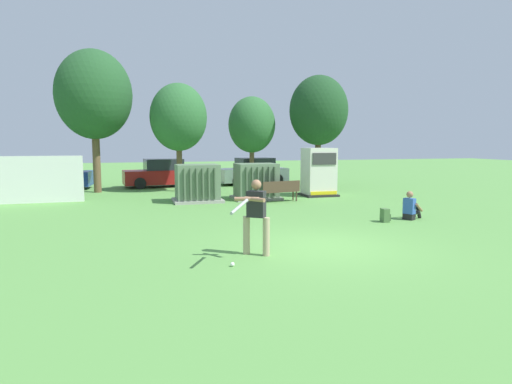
{
  "coord_description": "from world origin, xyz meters",
  "views": [
    {
      "loc": [
        -4.53,
        -9.71,
        2.58
      ],
      "look_at": [
        -0.73,
        3.5,
        1.0
      ],
      "focal_mm": 30.51,
      "sensor_mm": 36.0,
      "label": 1
    }
  ],
  "objects_px": {
    "batter": "(255,213)",
    "seated_spectator": "(411,208)",
    "sports_ball": "(232,264)",
    "backpack": "(385,215)",
    "parked_car_leftmost": "(51,176)",
    "park_bench": "(280,190)",
    "generator_enclosure": "(319,172)",
    "transformer_mid_west": "(256,182)",
    "parked_car_left_of_center": "(162,174)",
    "transformer_west": "(197,184)",
    "parked_car_right_of_center": "(253,172)"
  },
  "relations": [
    {
      "from": "batter",
      "to": "seated_spectator",
      "type": "xyz_separation_m",
      "value": [
        6.3,
        3.06,
        -0.6
      ]
    },
    {
      "from": "batter",
      "to": "sports_ball",
      "type": "relative_size",
      "value": 19.33
    },
    {
      "from": "backpack",
      "to": "parked_car_leftmost",
      "type": "bearing_deg",
      "value": 131.45
    },
    {
      "from": "park_bench",
      "to": "seated_spectator",
      "type": "bearing_deg",
      "value": -61.81
    },
    {
      "from": "generator_enclosure",
      "to": "parked_car_leftmost",
      "type": "height_order",
      "value": "generator_enclosure"
    },
    {
      "from": "batter",
      "to": "seated_spectator",
      "type": "distance_m",
      "value": 7.03
    },
    {
      "from": "transformer_mid_west",
      "to": "parked_car_left_of_center",
      "type": "relative_size",
      "value": 0.48
    },
    {
      "from": "transformer_west",
      "to": "backpack",
      "type": "xyz_separation_m",
      "value": [
        5.14,
        -6.51,
        -0.57
      ]
    },
    {
      "from": "generator_enclosure",
      "to": "sports_ball",
      "type": "height_order",
      "value": "generator_enclosure"
    },
    {
      "from": "sports_ball",
      "to": "parked_car_right_of_center",
      "type": "relative_size",
      "value": 0.02
    },
    {
      "from": "sports_ball",
      "to": "parked_car_right_of_center",
      "type": "distance_m",
      "value": 17.89
    },
    {
      "from": "batter",
      "to": "parked_car_leftmost",
      "type": "height_order",
      "value": "batter"
    },
    {
      "from": "generator_enclosure",
      "to": "parked_car_leftmost",
      "type": "bearing_deg",
      "value": 152.54
    },
    {
      "from": "generator_enclosure",
      "to": "parked_car_right_of_center",
      "type": "distance_m",
      "value": 6.67
    },
    {
      "from": "batter",
      "to": "backpack",
      "type": "relative_size",
      "value": 3.95
    },
    {
      "from": "transformer_west",
      "to": "transformer_mid_west",
      "type": "bearing_deg",
      "value": 2.13
    },
    {
      "from": "generator_enclosure",
      "to": "park_bench",
      "type": "xyz_separation_m",
      "value": [
        -2.5,
        -1.57,
        -0.6
      ]
    },
    {
      "from": "generator_enclosure",
      "to": "backpack",
      "type": "xyz_separation_m",
      "value": [
        -0.79,
        -6.99,
        -0.92
      ]
    },
    {
      "from": "park_bench",
      "to": "parked_car_left_of_center",
      "type": "xyz_separation_m",
      "value": [
        -4.48,
        8.02,
        0.22
      ]
    },
    {
      "from": "backpack",
      "to": "parked_car_right_of_center",
      "type": "relative_size",
      "value": 0.1
    },
    {
      "from": "parked_car_right_of_center",
      "to": "parked_car_leftmost",
      "type": "bearing_deg",
      "value": 179.02
    },
    {
      "from": "park_bench",
      "to": "batter",
      "type": "bearing_deg",
      "value": -112.91
    },
    {
      "from": "transformer_mid_west",
      "to": "seated_spectator",
      "type": "distance_m",
      "value": 7.35
    },
    {
      "from": "transformer_mid_west",
      "to": "sports_ball",
      "type": "bearing_deg",
      "value": -108.73
    },
    {
      "from": "park_bench",
      "to": "parked_car_left_of_center",
      "type": "relative_size",
      "value": 0.42
    },
    {
      "from": "parked_car_left_of_center",
      "to": "park_bench",
      "type": "bearing_deg",
      "value": -60.82
    },
    {
      "from": "sports_ball",
      "to": "parked_car_right_of_center",
      "type": "xyz_separation_m",
      "value": [
        5.26,
        17.08,
        0.71
      ]
    },
    {
      "from": "generator_enclosure",
      "to": "parked_car_right_of_center",
      "type": "xyz_separation_m",
      "value": [
        -1.45,
        6.5,
        -0.38
      ]
    },
    {
      "from": "seated_spectator",
      "to": "transformer_mid_west",
      "type": "bearing_deg",
      "value": 118.98
    },
    {
      "from": "sports_ball",
      "to": "parked_car_leftmost",
      "type": "xyz_separation_m",
      "value": [
        -6.18,
        17.28,
        0.71
      ]
    },
    {
      "from": "generator_enclosure",
      "to": "parked_car_leftmost",
      "type": "xyz_separation_m",
      "value": [
        -12.88,
        6.7,
        -0.38
      ]
    },
    {
      "from": "backpack",
      "to": "seated_spectator",
      "type": "bearing_deg",
      "value": 10.13
    },
    {
      "from": "generator_enclosure",
      "to": "seated_spectator",
      "type": "bearing_deg",
      "value": -87.43
    },
    {
      "from": "park_bench",
      "to": "parked_car_right_of_center",
      "type": "relative_size",
      "value": 0.42
    },
    {
      "from": "seated_spectator",
      "to": "parked_car_leftmost",
      "type": "xyz_separation_m",
      "value": [
        -13.19,
        13.49,
        0.38
      ]
    },
    {
      "from": "parked_car_right_of_center",
      "to": "transformer_west",
      "type": "bearing_deg",
      "value": -122.71
    },
    {
      "from": "transformer_mid_west",
      "to": "seated_spectator",
      "type": "height_order",
      "value": "transformer_mid_west"
    },
    {
      "from": "generator_enclosure",
      "to": "backpack",
      "type": "relative_size",
      "value": 5.23
    },
    {
      "from": "park_bench",
      "to": "sports_ball",
      "type": "height_order",
      "value": "park_bench"
    },
    {
      "from": "sports_ball",
      "to": "backpack",
      "type": "height_order",
      "value": "backpack"
    },
    {
      "from": "parked_car_right_of_center",
      "to": "generator_enclosure",
      "type": "bearing_deg",
      "value": -77.43
    },
    {
      "from": "park_bench",
      "to": "parked_car_leftmost",
      "type": "bearing_deg",
      "value": 141.48
    },
    {
      "from": "sports_ball",
      "to": "parked_car_right_of_center",
      "type": "bearing_deg",
      "value": 72.89
    },
    {
      "from": "generator_enclosure",
      "to": "seated_spectator",
      "type": "xyz_separation_m",
      "value": [
        0.3,
        -6.8,
        -0.76
      ]
    },
    {
      "from": "generator_enclosure",
      "to": "parked_car_leftmost",
      "type": "relative_size",
      "value": 0.53
    },
    {
      "from": "seated_spectator",
      "to": "parked_car_left_of_center",
      "type": "xyz_separation_m",
      "value": [
        -7.28,
        13.25,
        0.38
      ]
    },
    {
      "from": "seated_spectator",
      "to": "parked_car_left_of_center",
      "type": "distance_m",
      "value": 15.12
    },
    {
      "from": "parked_car_right_of_center",
      "to": "sports_ball",
      "type": "bearing_deg",
      "value": -107.11
    },
    {
      "from": "park_bench",
      "to": "batter",
      "type": "xyz_separation_m",
      "value": [
        -3.5,
        -8.28,
        0.44
      ]
    },
    {
      "from": "generator_enclosure",
      "to": "batter",
      "type": "relative_size",
      "value": 1.32
    }
  ]
}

